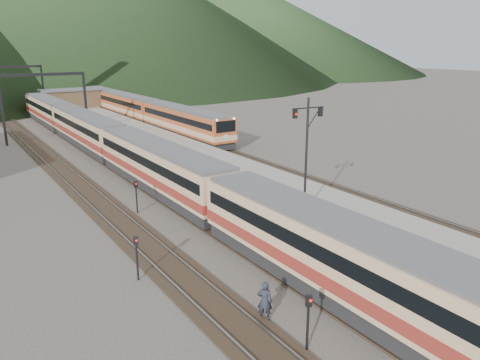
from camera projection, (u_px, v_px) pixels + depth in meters
track_main at (114, 163)px, 45.36m from camera, size 2.60×200.00×0.23m
track_far at (61, 170)px, 42.73m from camera, size 2.60×200.00×0.23m
track_second at (217, 149)px, 51.41m from camera, size 2.60×200.00×0.23m
platform at (176, 155)px, 46.58m from camera, size 8.00×100.00×1.00m
gantry_near at (44, 94)px, 54.40m from camera, size 9.55×0.25×8.00m
gantry_far at (11, 81)px, 74.51m from camera, size 9.55×0.25×8.00m
station_shed at (71, 98)px, 78.18m from camera, size 9.40×4.40×3.10m
hill_c at (213, 17)px, 233.11m from camera, size 160.00×160.00×50.00m
main_train at (117, 145)px, 43.96m from camera, size 2.85×78.16×3.48m
second_train at (128, 106)px, 72.79m from camera, size 2.85×58.42×3.47m
signal_mast at (307, 145)px, 27.75m from camera, size 2.20×0.38×7.09m
short_signal_a at (308, 315)px, 17.12m from camera, size 0.27×0.24×2.27m
short_signal_b at (136, 193)px, 31.43m from camera, size 0.24×0.19×2.27m
short_signal_c at (137, 252)px, 22.32m from camera, size 0.27×0.24×2.27m
worker at (265, 301)px, 19.19m from camera, size 0.75×0.74×1.75m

